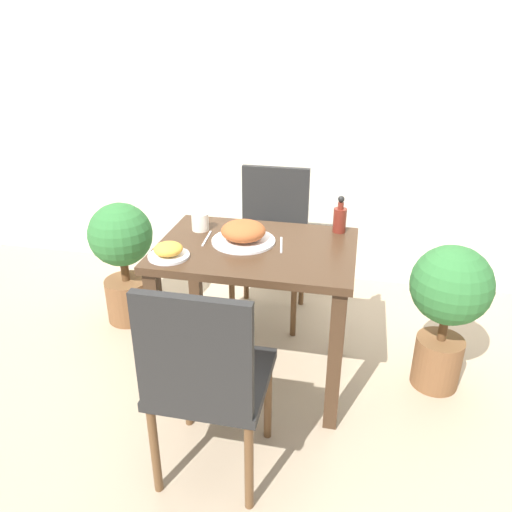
{
  "coord_description": "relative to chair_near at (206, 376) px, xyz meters",
  "views": [
    {
      "loc": [
        0.43,
        -2.02,
        1.65
      ],
      "look_at": [
        0.0,
        0.0,
        0.68
      ],
      "focal_mm": 35.0,
      "sensor_mm": 36.0,
      "label": 1
    }
  ],
  "objects": [
    {
      "name": "potted_plant_left",
      "position": [
        -0.83,
        1.03,
        -0.06
      ],
      "size": [
        0.36,
        0.36,
        0.74
      ],
      "color": "brown",
      "rests_on": "ground_plane"
    },
    {
      "name": "chair_near",
      "position": [
        0.0,
        0.0,
        0.0
      ],
      "size": [
        0.42,
        0.42,
        0.89
      ],
      "rotation": [
        0.0,
        0.0,
        3.14
      ],
      "color": "black",
      "rests_on": "ground_plane"
    },
    {
      "name": "potted_plant_right",
      "position": [
        0.93,
        0.78,
        -0.03
      ],
      "size": [
        0.37,
        0.37,
        0.75
      ],
      "color": "brown",
      "rests_on": "ground_plane"
    },
    {
      "name": "chair_far",
      "position": [
        -0.01,
        1.32,
        0.0
      ],
      "size": [
        0.42,
        0.42,
        0.89
      ],
      "color": "black",
      "rests_on": "ground_plane"
    },
    {
      "name": "dining_table",
      "position": [
        0.04,
        0.65,
        0.09
      ],
      "size": [
        0.9,
        0.64,
        0.73
      ],
      "color": "#3D2819",
      "rests_on": "ground_plane"
    },
    {
      "name": "fork_utensil",
      "position": [
        -0.2,
        0.69,
        0.23
      ],
      "size": [
        0.02,
        0.17,
        0.0
      ],
      "rotation": [
        0.0,
        0.0,
        1.64
      ],
      "color": "silver",
      "rests_on": "dining_table"
    },
    {
      "name": "sauce_bottle",
      "position": [
        0.4,
        0.91,
        0.3
      ],
      "size": [
        0.06,
        0.06,
        0.18
      ],
      "color": "maroon",
      "rests_on": "dining_table"
    },
    {
      "name": "food_plate",
      "position": [
        -0.02,
        0.69,
        0.27
      ],
      "size": [
        0.29,
        0.29,
        0.1
      ],
      "color": "white",
      "rests_on": "dining_table"
    },
    {
      "name": "wall_back",
      "position": [
        0.04,
        1.87,
        0.8
      ],
      "size": [
        8.0,
        0.05,
        2.6
      ],
      "color": "beige",
      "rests_on": "ground_plane"
    },
    {
      "name": "ground_plane",
      "position": [
        0.04,
        0.65,
        -0.5
      ],
      "size": [
        16.0,
        16.0,
        0.0
      ],
      "primitive_type": "plane",
      "color": "tan"
    },
    {
      "name": "drink_cup",
      "position": [
        -0.26,
        0.79,
        0.27
      ],
      "size": [
        0.08,
        0.08,
        0.09
      ],
      "color": "silver",
      "rests_on": "dining_table"
    },
    {
      "name": "spoon_utensil",
      "position": [
        0.15,
        0.69,
        0.23
      ],
      "size": [
        0.04,
        0.17,
        0.0
      ],
      "rotation": [
        0.0,
        0.0,
        1.73
      ],
      "color": "silver",
      "rests_on": "dining_table"
    },
    {
      "name": "side_plate",
      "position": [
        -0.3,
        0.46,
        0.26
      ],
      "size": [
        0.18,
        0.18,
        0.07
      ],
      "color": "white",
      "rests_on": "dining_table"
    }
  ]
}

